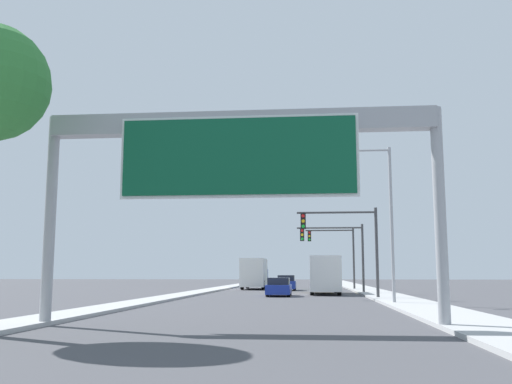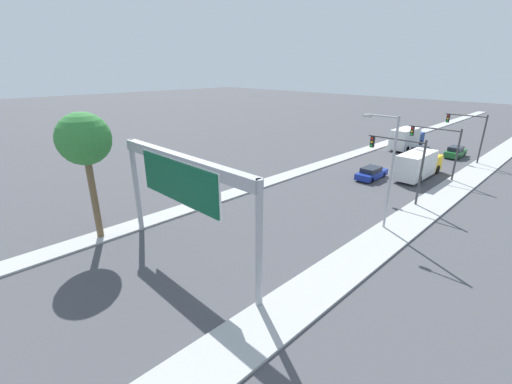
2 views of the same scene
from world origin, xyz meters
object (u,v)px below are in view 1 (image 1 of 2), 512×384
at_px(truck_box_primary, 325,275).
at_px(traffic_light_near_intersection, 350,236).
at_px(car_far_left, 279,287).
at_px(car_near_center, 286,283).
at_px(truck_box_secondary, 255,274).
at_px(traffic_light_mid_block, 340,245).
at_px(car_far_right, 321,283).
at_px(street_lamp_right, 385,210).
at_px(sign_gantry, 239,151).
at_px(traffic_light_far_intersection, 338,247).

height_order(truck_box_primary, traffic_light_near_intersection, traffic_light_near_intersection).
xyz_separation_m(car_far_left, truck_box_primary, (3.50, 4.08, 0.90)).
height_order(car_near_center, truck_box_secondary, truck_box_secondary).
bearing_deg(traffic_light_mid_block, car_near_center, 119.80).
bearing_deg(car_far_left, traffic_light_near_intersection, -42.26).
distance_m(truck_box_primary, traffic_light_near_intersection, 9.13).
bearing_deg(car_near_center, car_far_left, -90.00).
height_order(car_far_right, traffic_light_near_intersection, traffic_light_near_intersection).
distance_m(truck_box_secondary, traffic_light_near_intersection, 23.80).
bearing_deg(traffic_light_mid_block, street_lamp_right, -84.35).
relative_size(car_far_left, traffic_light_mid_block, 0.77).
height_order(car_far_right, truck_box_primary, truck_box_primary).
height_order(sign_gantry, street_lamp_right, street_lamp_right).
bearing_deg(traffic_light_far_intersection, sign_gantry, -97.38).
bearing_deg(truck_box_secondary, traffic_light_near_intersection, -68.97).
xyz_separation_m(car_far_left, truck_box_secondary, (-3.50, 17.55, 0.97)).
distance_m(car_far_right, traffic_light_far_intersection, 4.45).
distance_m(car_far_right, street_lamp_right, 29.04).
relative_size(sign_gantry, car_far_left, 2.96).
bearing_deg(sign_gantry, street_lamp_right, 64.47).
xyz_separation_m(sign_gantry, truck_box_primary, (3.50, 28.75, -4.18)).
xyz_separation_m(car_near_center, traffic_light_near_intersection, (4.99, -18.50, 3.46)).
height_order(car_near_center, street_lamp_right, street_lamp_right).
bearing_deg(street_lamp_right, car_near_center, 104.57).
height_order(car_near_center, car_far_right, car_far_right).
distance_m(car_near_center, truck_box_secondary, 5.10).
xyz_separation_m(truck_box_secondary, traffic_light_mid_block, (8.37, -12.09, 2.39)).
bearing_deg(car_far_left, traffic_light_far_intersection, 71.43).
bearing_deg(truck_box_primary, sign_gantry, -96.94).
bearing_deg(street_lamp_right, truck_box_primary, 101.22).
bearing_deg(truck_box_secondary, car_far_left, -78.72).
xyz_separation_m(car_far_left, car_near_center, (0.00, 13.96, 0.05)).
distance_m(sign_gantry, truck_box_secondary, 42.56).
height_order(car_near_center, traffic_light_mid_block, traffic_light_mid_block).
relative_size(car_near_center, traffic_light_near_intersection, 0.70).
bearing_deg(truck_box_secondary, truck_box_primary, -62.54).
xyz_separation_m(car_far_right, street_lamp_right, (3.00, -28.54, 4.47)).
height_order(sign_gantry, traffic_light_mid_block, sign_gantry).
relative_size(sign_gantry, traffic_light_far_intersection, 2.10).
relative_size(car_far_right, street_lamp_right, 0.49).
relative_size(car_far_left, car_near_center, 1.07).
bearing_deg(car_far_left, car_far_right, 78.68).
bearing_deg(street_lamp_right, traffic_light_far_intersection, 92.82).
height_order(car_far_right, truck_box_secondary, truck_box_secondary).
bearing_deg(truck_box_secondary, car_near_center, -45.72).
bearing_deg(street_lamp_right, traffic_light_near_intersection, 103.06).
height_order(car_far_right, street_lamp_right, street_lamp_right).
relative_size(car_far_right, truck_box_secondary, 0.56).
bearing_deg(car_near_center, truck_box_primary, -70.49).
height_order(traffic_light_near_intersection, traffic_light_far_intersection, traffic_light_far_intersection).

